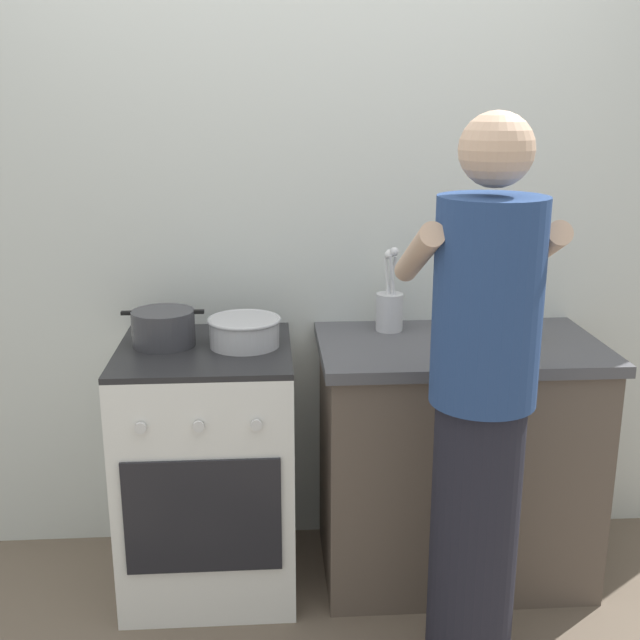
{
  "coord_description": "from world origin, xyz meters",
  "views": [
    {
      "loc": [
        -0.12,
        -2.45,
        1.72
      ],
      "look_at": [
        0.05,
        0.12,
        1.0
      ],
      "focal_mm": 43.96,
      "sensor_mm": 36.0,
      "label": 1
    }
  ],
  "objects_px": {
    "oil_bottle": "(518,312)",
    "person": "(480,414)",
    "utensil_crock": "(390,307)",
    "pot": "(164,328)",
    "stove_range": "(209,467)",
    "mixing_bowl": "(244,331)"
  },
  "relations": [
    {
      "from": "utensil_crock",
      "to": "oil_bottle",
      "type": "relative_size",
      "value": 1.25
    },
    {
      "from": "stove_range",
      "to": "mixing_bowl",
      "type": "relative_size",
      "value": 3.51
    },
    {
      "from": "mixing_bowl",
      "to": "utensil_crock",
      "type": "bearing_deg",
      "value": 16.42
    },
    {
      "from": "utensil_crock",
      "to": "oil_bottle",
      "type": "height_order",
      "value": "utensil_crock"
    },
    {
      "from": "stove_range",
      "to": "utensil_crock",
      "type": "xyz_separation_m",
      "value": [
        0.67,
        0.17,
        0.54
      ]
    },
    {
      "from": "mixing_bowl",
      "to": "person",
      "type": "bearing_deg",
      "value": -39.69
    },
    {
      "from": "pot",
      "to": "mixing_bowl",
      "type": "xyz_separation_m",
      "value": [
        0.28,
        -0.03,
        -0.01
      ]
    },
    {
      "from": "stove_range",
      "to": "oil_bottle",
      "type": "height_order",
      "value": "oil_bottle"
    },
    {
      "from": "oil_bottle",
      "to": "person",
      "type": "bearing_deg",
      "value": -116.48
    },
    {
      "from": "oil_bottle",
      "to": "person",
      "type": "distance_m",
      "value": 0.64
    },
    {
      "from": "mixing_bowl",
      "to": "utensil_crock",
      "type": "height_order",
      "value": "utensil_crock"
    },
    {
      "from": "oil_bottle",
      "to": "pot",
      "type": "bearing_deg",
      "value": 178.15
    },
    {
      "from": "mixing_bowl",
      "to": "oil_bottle",
      "type": "bearing_deg",
      "value": -0.87
    },
    {
      "from": "mixing_bowl",
      "to": "person",
      "type": "height_order",
      "value": "person"
    },
    {
      "from": "pot",
      "to": "mixing_bowl",
      "type": "relative_size",
      "value": 1.11
    },
    {
      "from": "utensil_crock",
      "to": "person",
      "type": "relative_size",
      "value": 0.19
    },
    {
      "from": "mixing_bowl",
      "to": "pot",
      "type": "bearing_deg",
      "value": 174.82
    },
    {
      "from": "stove_range",
      "to": "oil_bottle",
      "type": "xyz_separation_m",
      "value": [
        1.1,
        -0.0,
        0.56
      ]
    },
    {
      "from": "pot",
      "to": "person",
      "type": "bearing_deg",
      "value": -31.6
    },
    {
      "from": "pot",
      "to": "oil_bottle",
      "type": "height_order",
      "value": "oil_bottle"
    },
    {
      "from": "stove_range",
      "to": "pot",
      "type": "relative_size",
      "value": 3.17
    },
    {
      "from": "stove_range",
      "to": "mixing_bowl",
      "type": "bearing_deg",
      "value": 5.79
    }
  ]
}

